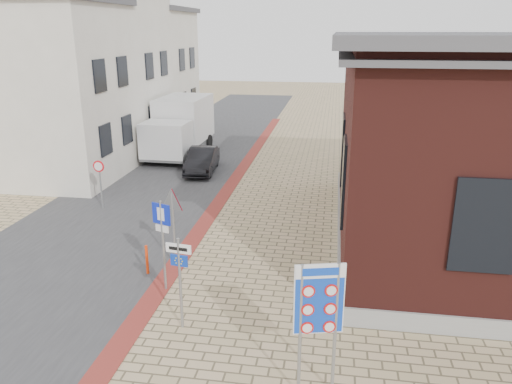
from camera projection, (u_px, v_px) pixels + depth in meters
The scene contains 15 objects.
ground at pixel (212, 337), 11.77m from camera, with size 120.00×120.00×0.00m, color tan.
road_strip at pixel (179, 165), 26.66m from camera, with size 7.00×60.00×0.02m, color #38383A.
curb_strip at pixel (222, 198), 21.45m from camera, with size 0.60×40.00×0.02m, color maroon.
townhouse_near at pixel (42, 91), 23.37m from camera, with size 7.40×6.40×8.30m.
townhouse_mid at pixel (99, 72), 28.88m from camera, with size 7.40×6.40×9.10m.
townhouse_far at pixel (139, 71), 34.63m from camera, with size 7.40×6.40×8.30m.
bike_rack at pixel (327, 290), 13.36m from camera, with size 0.08×1.80×0.60m.
sedan at pixel (202, 160), 25.18m from camera, with size 1.30×3.71×1.22m, color black.
box_truck at pixel (180, 126), 28.26m from camera, with size 2.74×6.20×3.22m.
border_sign at pixel (319, 302), 9.36m from camera, with size 0.95×0.28×2.83m.
essen_sign at pixel (180, 270), 11.69m from camera, with size 0.63×0.13×2.34m.
parking_sign at pixel (162, 230), 13.36m from camera, with size 0.55×0.24×2.62m.
yield_sign at pixel (172, 209), 14.78m from camera, with size 0.83×0.36×2.43m.
speed_sign at pixel (100, 177), 19.84m from camera, with size 0.47×0.07×1.99m.
bollard at pixel (147, 260), 14.65m from camera, with size 0.08×0.08×0.92m, color #F33A0C.
Camera 1 is at (2.62, -9.83, 6.91)m, focal length 35.00 mm.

